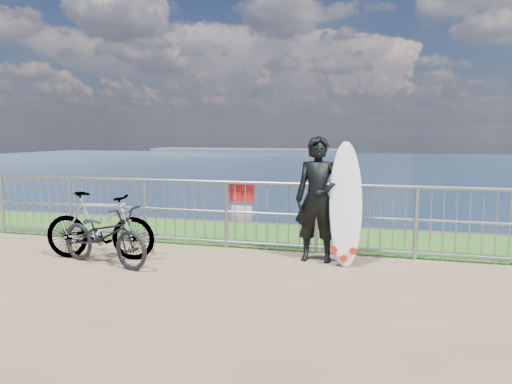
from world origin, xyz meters
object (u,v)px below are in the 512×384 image
(surfboard, at_px, (346,208))
(bicycle_far, at_px, (100,226))
(surfer, at_px, (318,199))
(bicycle_near, at_px, (104,235))

(surfboard, height_order, bicycle_far, surfboard)
(surfboard, bearing_deg, surfer, 166.28)
(surfer, distance_m, surfboard, 0.44)
(bicycle_near, height_order, bicycle_far, bicycle_far)
(surfer, xyz_separation_m, bicycle_far, (-3.19, -0.77, -0.42))
(surfer, xyz_separation_m, surfboard, (0.42, -0.10, -0.10))
(bicycle_far, bearing_deg, bicycle_near, -146.12)
(bicycle_far, bearing_deg, surfboard, -87.47)
(surfboard, bearing_deg, bicycle_near, -164.16)
(surfer, height_order, bicycle_far, surfer)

